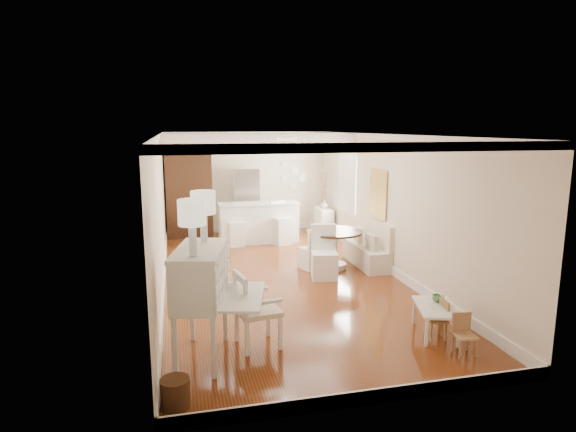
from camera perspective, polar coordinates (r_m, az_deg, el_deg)
name	(u,v)px	position (r m, az deg, el deg)	size (l,w,h in m)	color
room	(279,177)	(9.46, -1.06, 4.69)	(9.00, 9.04, 2.82)	brown
secretary_bureau	(201,304)	(6.30, -10.26, -10.22)	(1.15, 1.17, 1.47)	silver
gustavian_armchair	(258,309)	(6.63, -3.61, -10.93)	(0.60, 0.60, 1.05)	white
wicker_basket	(175,393)	(5.58, -13.21, -19.74)	(0.32, 0.32, 0.32)	#523119
kids_table	(436,320)	(7.35, 17.08, -11.75)	(0.52, 0.87, 0.43)	white
kids_chair_a	(436,319)	(7.24, 17.13, -11.56)	(0.27, 0.27, 0.56)	#9B7346
kids_chair_b	(434,314)	(7.41, 16.95, -11.09)	(0.26, 0.26, 0.55)	#A97A4D
kids_chair_c	(465,335)	(6.86, 20.23, -13.08)	(0.27, 0.27, 0.55)	#A4734A
banquette	(366,243)	(10.47, 9.27, -3.17)	(0.52, 1.60, 0.98)	silver
dining_table	(334,249)	(10.17, 5.43, -3.97)	(1.18, 1.18, 0.81)	#3F2814
slip_chair_near	(324,252)	(9.47, 4.34, -4.32)	(0.49, 0.52, 1.04)	white
slip_chair_far	(312,248)	(10.10, 2.84, -3.82)	(0.42, 0.44, 0.89)	white
breakfast_counter	(259,223)	(12.39, -3.50, -0.78)	(2.05, 0.65, 1.03)	white
bar_stool_left	(235,226)	(12.05, -6.28, -1.24)	(0.40, 0.40, 0.99)	silver
bar_stool_right	(281,223)	(12.19, -0.82, -0.81)	(0.44, 0.44, 1.09)	silver
pantry_cabinet	(189,195)	(13.18, -11.65, 2.51)	(1.20, 0.60, 2.30)	#381E11
fridge	(259,201)	(13.38, -3.44, 1.74)	(0.75, 0.65, 1.80)	silver
sideboard	(324,222)	(13.25, 4.26, -0.67)	(0.35, 0.78, 0.74)	white
pencil_cup	(437,298)	(7.43, 17.19, -9.30)	(0.13, 0.13, 0.11)	#61A35F
branch_vase	(325,204)	(13.22, 4.37, 1.42)	(0.21, 0.21, 0.22)	white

